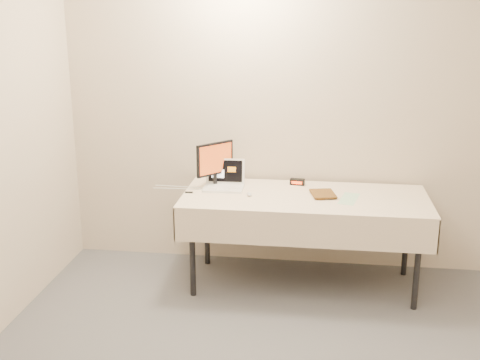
# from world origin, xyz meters

# --- Properties ---
(back_wall) EXTENTS (4.00, 0.10, 2.70)m
(back_wall) POSITION_xyz_m (0.00, 2.50, 1.35)
(back_wall) COLOR beige
(back_wall) RESTS_ON ground
(table) EXTENTS (1.86, 0.81, 0.74)m
(table) POSITION_xyz_m (0.00, 2.05, 0.68)
(table) COLOR black
(table) RESTS_ON ground
(laptop) EXTENTS (0.31, 0.25, 0.22)m
(laptop) POSITION_xyz_m (-0.64, 2.18, 0.79)
(laptop) COLOR white
(laptop) RESTS_ON table
(monitor) EXTENTS (0.25, 0.27, 0.36)m
(monitor) POSITION_xyz_m (-0.72, 2.20, 0.95)
(monitor) COLOR black
(monitor) RESTS_ON table
(book) EXTENTS (0.17, 0.06, 0.23)m
(book) POSITION_xyz_m (0.05, 2.05, 0.85)
(book) COLOR #965F1B
(book) RESTS_ON table
(alarm_clock) EXTENTS (0.12, 0.06, 0.05)m
(alarm_clock) POSITION_xyz_m (-0.07, 2.33, 0.76)
(alarm_clock) COLOR black
(alarm_clock) RESTS_ON table
(clicker) EXTENTS (0.06, 0.08, 0.02)m
(clicker) POSITION_xyz_m (-0.42, 2.00, 0.75)
(clicker) COLOR silver
(clicker) RESTS_ON table
(paper_form) EXTENTS (0.18, 0.32, 0.00)m
(paper_form) POSITION_xyz_m (0.33, 2.01, 0.74)
(paper_form) COLOR #B5E4B7
(paper_form) RESTS_ON table
(usb_dongle) EXTENTS (0.06, 0.02, 0.01)m
(usb_dongle) POSITION_xyz_m (-0.89, 2.00, 0.74)
(usb_dongle) COLOR black
(usb_dongle) RESTS_ON table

